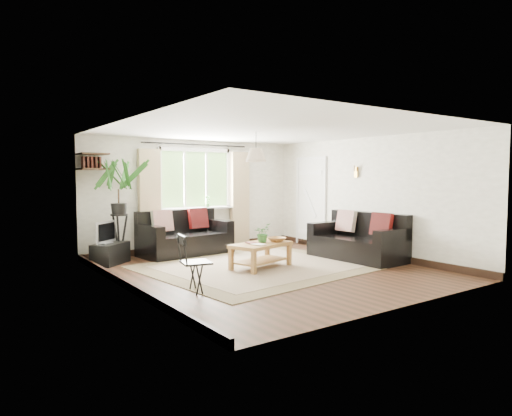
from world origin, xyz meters
TOP-DOWN VIEW (x-y plane):
  - floor at (0.00, 0.00)m, footprint 5.50×5.50m
  - ceiling at (0.00, 0.00)m, footprint 5.50×5.50m
  - wall_back at (0.00, 2.75)m, footprint 5.00×0.02m
  - wall_front at (0.00, -2.75)m, footprint 5.00×0.02m
  - wall_left at (-2.50, 0.00)m, footprint 0.02×5.50m
  - wall_right at (2.50, 0.00)m, footprint 0.02×5.50m
  - rug at (0.01, 0.32)m, footprint 4.09×3.62m
  - window at (0.00, 2.71)m, footprint 2.50×0.16m
  - door at (2.47, 1.70)m, footprint 0.06×0.96m
  - corner_shelf at (-2.25, 2.50)m, footprint 0.50×0.50m
  - pendant_lamp at (0.00, 0.40)m, footprint 0.36×0.36m
  - wall_sconce at (2.43, 0.30)m, footprint 0.12×0.12m
  - sofa_back at (-0.49, 2.23)m, footprint 1.92×1.10m
  - sofa_right at (1.98, -0.18)m, footprint 1.87×1.00m
  - coffee_table at (-0.05, 0.18)m, footprint 1.22×0.87m
  - table_plant at (0.03, 0.25)m, footprint 0.39×0.38m
  - bowl at (0.28, 0.17)m, footprint 0.33×0.33m
  - book_a at (-0.29, 0.01)m, footprint 0.21×0.25m
  - book_b at (-0.29, 0.24)m, footprint 0.19×0.24m
  - tv_stand at (-2.08, 2.11)m, footprint 0.81×0.77m
  - tv at (-2.16, 2.11)m, footprint 0.54×0.50m
  - palm_stand at (-1.84, 2.31)m, footprint 0.86×0.86m
  - folding_chair at (-1.75, -0.64)m, footprint 0.50×0.50m
  - sill_plant at (0.25, 2.63)m, footprint 0.14×0.10m

SIDE VIEW (x-z plane):
  - floor at x=0.00m, z-range 0.00..0.00m
  - rug at x=0.01m, z-range 0.00..0.02m
  - tv_stand at x=-2.08m, z-range 0.00..0.39m
  - coffee_table at x=-0.05m, z-range 0.00..0.45m
  - folding_chair at x=-1.75m, z-range 0.00..0.81m
  - sofa_right at x=1.98m, z-range 0.00..0.86m
  - sofa_back at x=-0.49m, z-range 0.00..0.87m
  - book_a at x=-0.29m, z-range 0.45..0.47m
  - book_b at x=-0.29m, z-range 0.45..0.47m
  - bowl at x=0.28m, z-range 0.45..0.53m
  - tv at x=-2.16m, z-range 0.39..0.81m
  - table_plant at x=0.03m, z-range 0.45..0.78m
  - palm_stand at x=-1.84m, z-range 0.00..1.95m
  - door at x=2.47m, z-range -0.03..2.03m
  - sill_plant at x=0.25m, z-range 0.93..1.20m
  - wall_back at x=0.00m, z-range 0.00..2.40m
  - wall_front at x=0.00m, z-range 0.00..2.40m
  - wall_left at x=-2.50m, z-range 0.00..2.40m
  - wall_right at x=2.50m, z-range 0.00..2.40m
  - window at x=0.00m, z-range 0.47..2.63m
  - wall_sconce at x=2.43m, z-range 1.60..1.88m
  - corner_shelf at x=-2.25m, z-range 1.72..2.06m
  - pendant_lamp at x=0.00m, z-range 1.78..2.32m
  - ceiling at x=0.00m, z-range 2.40..2.40m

